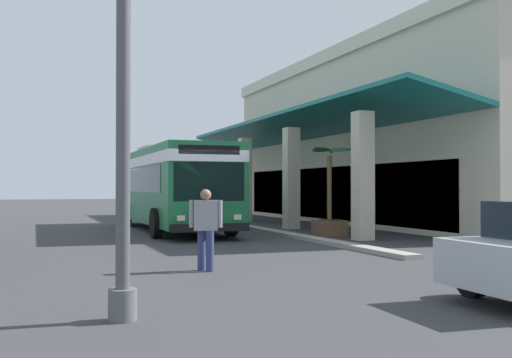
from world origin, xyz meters
TOP-DOWN VIEW (x-y plane):
  - ground at (0.00, 8.00)m, footprint 120.00×120.00m
  - curb_strip at (2.92, 3.70)m, footprint 26.95×0.50m
  - plaza_building at (2.92, 13.33)m, footprint 22.76×13.63m
  - transit_bus at (4.83, 0.59)m, footprint 11.23×2.89m
  - pedestrian at (16.45, -1.28)m, footprint 0.37×0.62m
  - potted_palm at (9.54, 5.09)m, footprint 1.84×1.77m

SIDE VIEW (x-z plane):
  - ground at x=0.00m, z-range 0.00..0.00m
  - curb_strip at x=2.92m, z-range 0.00..0.12m
  - potted_palm at x=9.54m, z-range -0.81..2.24m
  - pedestrian at x=16.45m, z-range 0.10..1.73m
  - transit_bus at x=4.83m, z-range 0.18..3.52m
  - plaza_building at x=2.92m, z-range 0.00..8.04m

